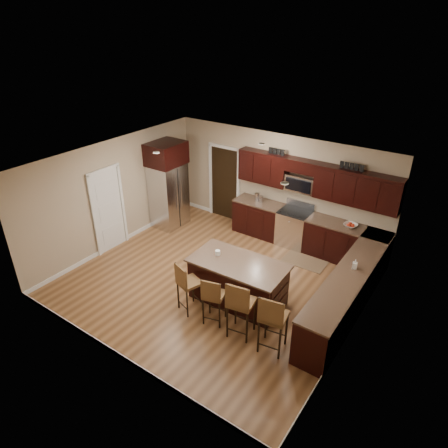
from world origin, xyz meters
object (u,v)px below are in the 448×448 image
Objects in this scene: island at (238,283)px; refrigerator at (168,184)px; stool_mid at (213,296)px; stool_left at (187,283)px; stool_right at (240,303)px; range at (294,228)px; stool_extra at (273,318)px.

refrigerator reaches higher than island.
island is at bearing 74.38° from stool_mid.
stool_right reaches higher than stool_left.
stool_extra is (1.32, -3.56, 0.27)m from range.
stool_extra is at bearing -15.62° from stool_mid.
island is 0.86m from stool_mid.
stool_extra is (1.25, -0.01, 0.11)m from stool_mid.
stool_right reaches higher than island.
island is at bearing 71.86° from stool_left.
stool_right reaches higher than range.
stool_right is at bearing -79.40° from range.
stool_mid is (0.63, 0.00, -0.03)m from stool_left.
range is at bearing 76.03° from stool_mid.
refrigerator reaches higher than stool_extra.
range is 3.60m from stool_left.
stool_mid is 1.25m from stool_extra.
stool_extra is (0.65, 0.00, 0.00)m from stool_right.
stool_extra is (1.24, -0.85, 0.31)m from island.
stool_mid is at bearing 169.74° from stool_extra.
stool_right is (0.60, -0.01, 0.11)m from stool_mid.
island is 1.83× the size of stool_left.
refrigerator is at bearing 155.81° from stool_left.
stool_mid is (-0.01, -0.84, 0.21)m from island.
stool_right is at bearing -57.14° from island.
stool_left is at bearing 169.97° from stool_extra.
refrigerator is at bearing 141.02° from stool_extra.
stool_extra is at bearing -9.75° from stool_right.
range is 3.56m from stool_mid.
island is 3.88m from refrigerator.
stool_mid is 0.61m from stool_right.
stool_right is 0.65m from stool_extra.
range reaches higher than island.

